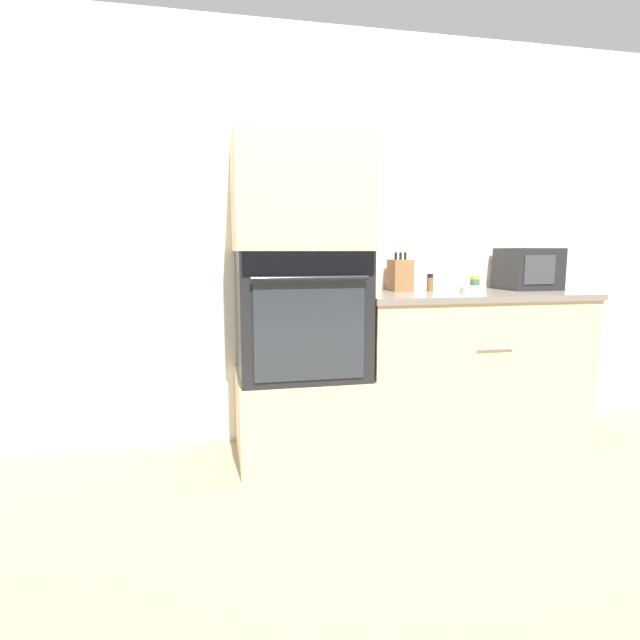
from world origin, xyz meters
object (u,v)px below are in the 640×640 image
Objects in this scene: bowl at (473,290)px; condiment_jar_mid at (475,284)px; wall_oven at (300,313)px; knife_block at (400,275)px; microwave at (528,269)px; condiment_jar_near at (430,283)px.

bowl is 1.57× the size of condiment_jar_mid.
knife_block is (0.66, 0.19, 0.20)m from wall_oven.
wall_oven is 2.05× the size of microwave.
wall_oven is 6.52× the size of condiment_jar_near.
microwave reaches higher than condiment_jar_near.
wall_oven reaches higher than bowl.
bowl is 0.14m from condiment_jar_mid.
knife_block is 1.58× the size of bowl.
microwave is 0.53m from bowl.
condiment_jar_near is at bearing 135.67° from bowl.
wall_oven reaches higher than condiment_jar_mid.
knife_block is 0.46m from condiment_jar_mid.
microwave is 3.54× the size of condiment_jar_mid.
knife_block is at bearing 163.15° from condiment_jar_mid.
condiment_jar_mid is at bearing 2.92° from wall_oven.
microwave is at bearing 9.62° from condiment_jar_mid.
wall_oven is 1.53m from microwave.
bowl is (0.36, -0.25, -0.08)m from knife_block.
microwave is 0.85m from knife_block.
bowl is (1.02, -0.06, 0.12)m from wall_oven.
wall_oven is 1.03m from bowl.
knife_block is at bearing 15.83° from wall_oven.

